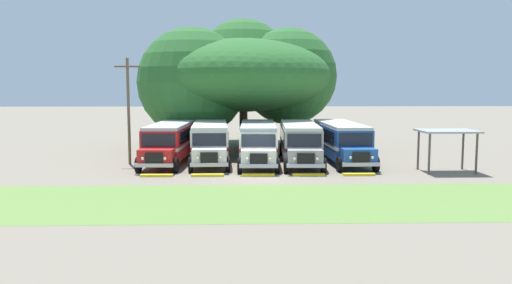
% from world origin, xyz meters
% --- Properties ---
extents(ground_plane, '(220.00, 220.00, 0.00)m').
position_xyz_m(ground_plane, '(0.00, 0.00, 0.00)').
color(ground_plane, slate).
extents(foreground_grass_strip, '(80.00, 8.21, 0.01)m').
position_xyz_m(foreground_grass_strip, '(0.00, -7.41, 0.00)').
color(foreground_grass_strip, olive).
rests_on(foreground_grass_strip, ground_plane).
extents(parked_bus_slot_0, '(3.10, 10.89, 2.82)m').
position_xyz_m(parked_bus_slot_0, '(-6.23, 5.89, 1.58)').
color(parked_bus_slot_0, red).
rests_on(parked_bus_slot_0, ground_plane).
extents(parked_bus_slot_1, '(3.12, 10.90, 2.82)m').
position_xyz_m(parked_bus_slot_1, '(-3.34, 6.01, 1.58)').
color(parked_bus_slot_1, silver).
rests_on(parked_bus_slot_1, ground_plane).
extents(parked_bus_slot_2, '(2.92, 10.87, 2.82)m').
position_xyz_m(parked_bus_slot_2, '(0.18, 5.43, 1.58)').
color(parked_bus_slot_2, silver).
rests_on(parked_bus_slot_2, ground_plane).
extents(parked_bus_slot_3, '(3.08, 10.89, 2.82)m').
position_xyz_m(parked_bus_slot_3, '(3.21, 5.42, 1.58)').
color(parked_bus_slot_3, '#9E9993').
rests_on(parked_bus_slot_3, ground_plane).
extents(parked_bus_slot_4, '(2.96, 10.88, 2.82)m').
position_xyz_m(parked_bus_slot_4, '(6.35, 5.88, 1.58)').
color(parked_bus_slot_4, '#23519E').
rests_on(parked_bus_slot_4, ground_plane).
extents(curb_wheelstop_0, '(2.00, 0.36, 0.15)m').
position_xyz_m(curb_wheelstop_0, '(-6.25, -0.44, 0.07)').
color(curb_wheelstop_0, yellow).
rests_on(curb_wheelstop_0, ground_plane).
extents(curb_wheelstop_1, '(2.00, 0.36, 0.15)m').
position_xyz_m(curb_wheelstop_1, '(-3.13, -0.44, 0.07)').
color(curb_wheelstop_1, yellow).
rests_on(curb_wheelstop_1, ground_plane).
extents(curb_wheelstop_2, '(2.00, 0.36, 0.15)m').
position_xyz_m(curb_wheelstop_2, '(0.00, -0.44, 0.07)').
color(curb_wheelstop_2, yellow).
rests_on(curb_wheelstop_2, ground_plane).
extents(curb_wheelstop_3, '(2.00, 0.36, 0.15)m').
position_xyz_m(curb_wheelstop_3, '(3.13, -0.44, 0.07)').
color(curb_wheelstop_3, yellow).
rests_on(curb_wheelstop_3, ground_plane).
extents(curb_wheelstop_4, '(2.00, 0.36, 0.15)m').
position_xyz_m(curb_wheelstop_4, '(6.25, -0.44, 0.07)').
color(curb_wheelstop_4, yellow).
rests_on(curb_wheelstop_4, ground_plane).
extents(broad_shade_tree, '(18.10, 16.67, 12.06)m').
position_xyz_m(broad_shade_tree, '(-1.03, 15.90, 6.54)').
color(broad_shade_tree, brown).
rests_on(broad_shade_tree, ground_plane).
extents(utility_pole, '(1.80, 0.20, 7.49)m').
position_xyz_m(utility_pole, '(-8.99, 4.75, 4.00)').
color(utility_pole, brown).
rests_on(utility_pole, ground_plane).
extents(waiting_shelter, '(3.60, 2.60, 2.72)m').
position_xyz_m(waiting_shelter, '(12.23, 0.81, 2.45)').
color(waiting_shelter, brown).
rests_on(waiting_shelter, ground_plane).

